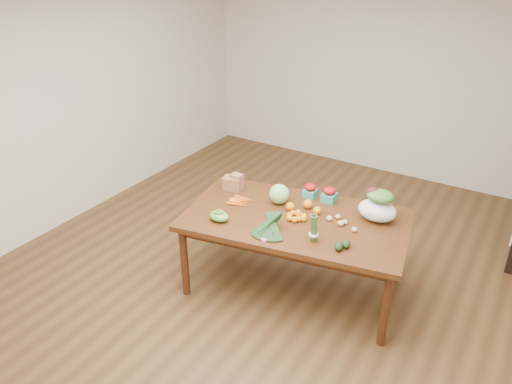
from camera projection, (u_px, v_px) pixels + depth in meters
The scene contains 23 objects.
floor at pixel (265, 276), 4.85m from camera, with size 6.00×6.00×0.00m, color brown.
room_walls at pixel (266, 148), 4.23m from camera, with size 5.02×6.02×2.70m.
dining_table at pixel (294, 253), 4.55m from camera, with size 1.94×1.08×0.75m, color #4B2C11.
paper_bag at pixel (232, 182), 4.82m from camera, with size 0.23×0.19×0.16m, color #8F6140, non-canonical shape.
cabbage at pixel (279, 194), 4.57m from camera, with size 0.18×0.18×0.18m, color #A0DB7E.
strawberry_basket_a at pixel (310, 192), 4.70m from camera, with size 0.12×0.12×0.11m, color #AD190B, non-canonical shape.
strawberry_basket_b at pixel (329, 196), 4.62m from camera, with size 0.12×0.12×0.11m, color red, non-canonical shape.
orange_a at pixel (290, 207), 4.47m from camera, with size 0.08×0.08×0.08m, color orange.
orange_b at pixel (308, 204), 4.51m from camera, with size 0.08×0.08×0.08m, color #FCA10F.
orange_c at pixel (317, 211), 4.41m from camera, with size 0.07×0.07×0.07m, color orange.
mandarin_cluster at pixel (298, 215), 4.33m from camera, with size 0.18×0.18×0.09m, color orange, non-canonical shape.
carrots at pixel (241, 201), 4.62m from camera, with size 0.22×0.19×0.03m, color orange, non-canonical shape.
snap_pea_bag at pixel (219, 216), 4.32m from camera, with size 0.18×0.14×0.08m, color #57B43D.
kale_bunch at pixel (268, 227), 4.08m from camera, with size 0.32×0.40×0.16m, color black, non-canonical shape.
asparagus_bundle at pixel (314, 228), 3.98m from camera, with size 0.08×0.08×0.25m, color #52813B, non-canonical shape.
potato_a at pixel (329, 218), 4.32m from camera, with size 0.05×0.05×0.05m, color #CFC377.
potato_b at pixel (341, 223), 4.24m from camera, with size 0.06×0.05×0.05m, color tan.
potato_c at pixel (345, 222), 4.27m from camera, with size 0.05×0.04×0.04m, color tan.
potato_d at pixel (338, 217), 4.35m from camera, with size 0.05×0.04×0.04m, color tan.
potato_e at pixel (354, 230), 4.16m from camera, with size 0.05×0.04×0.04m, color tan.
avocado_a at pixel (339, 246), 3.91m from camera, with size 0.06×0.10×0.06m, color black.
avocado_b at pixel (346, 244), 3.95m from camera, with size 0.06×0.10×0.06m, color black.
salad_bag at pixel (378, 207), 4.29m from camera, with size 0.33×0.25×0.26m, color white, non-canonical shape.
Camera 1 is at (1.99, -3.40, 2.96)m, focal length 35.00 mm.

